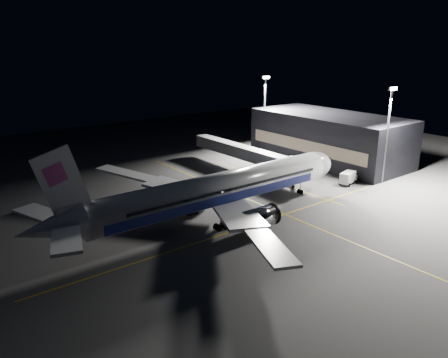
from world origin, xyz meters
TOP-DOWN VIEW (x-y plane):
  - ground at (0.00, 0.00)m, footprint 200.00×200.00m
  - guide_line_main at (10.00, 0.00)m, footprint 0.25×80.00m
  - guide_line_cross at (0.00, -6.00)m, footprint 70.00×0.25m
  - guide_line_side at (22.00, 10.00)m, footprint 0.25×40.00m
  - airliner at (-1.08, 0.00)m, footprint 61.48×54.22m
  - terminal at (45.98, 14.00)m, footprint 18.12×40.00m
  - jet_bridge at (22.00, 18.06)m, footprint 3.60×34.40m
  - floodlight_mast_north at (40.00, 31.99)m, footprint 2.40×0.68m
  - floodlight_mast_south at (40.00, -6.01)m, footprint 2.40×0.67m
  - service_truck at (33.66, -1.88)m, footprint 5.62×3.35m
  - baggage_tug at (0.91, 13.28)m, footprint 2.53×2.03m
  - safety_cone_a at (-4.65, 4.00)m, footprint 0.45×0.45m
  - safety_cone_b at (0.86, 12.89)m, footprint 0.39×0.39m
  - safety_cone_c at (4.36, 6.64)m, footprint 0.43×0.43m

SIDE VIEW (x-z plane):
  - ground at x=0.00m, z-range 0.00..0.00m
  - guide_line_main at x=10.00m, z-range 0.00..0.01m
  - guide_line_cross at x=0.00m, z-range 0.00..0.01m
  - guide_line_side at x=22.00m, z-range 0.00..0.01m
  - safety_cone_b at x=0.86m, z-range 0.00..0.59m
  - safety_cone_c at x=4.36m, z-range 0.00..0.64m
  - safety_cone_a at x=-4.65m, z-range 0.00..0.68m
  - baggage_tug at x=0.91m, z-range -0.07..1.76m
  - service_truck at x=33.66m, z-range 0.09..2.79m
  - jet_bridge at x=22.00m, z-range 1.43..7.73m
  - airliner at x=-1.08m, z-range -3.16..13.48m
  - terminal at x=45.98m, z-range 0.00..12.00m
  - floodlight_mast_north at x=40.00m, z-range 2.02..22.72m
  - floodlight_mast_south at x=40.00m, z-range 2.02..22.72m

